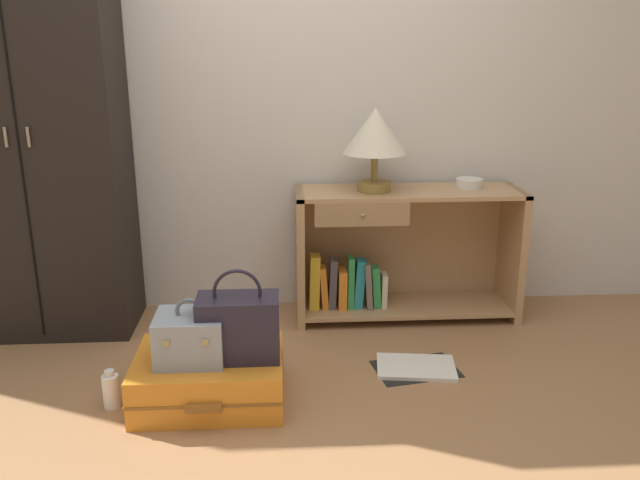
{
  "coord_description": "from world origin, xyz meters",
  "views": [
    {
      "loc": [
        0.07,
        -2.05,
        1.44
      ],
      "look_at": [
        0.25,
        0.87,
        0.55
      ],
      "focal_mm": 36.54,
      "sensor_mm": 36.0,
      "label": 1
    }
  ],
  "objects_px": {
    "bookshelf": "(396,253)",
    "open_book_on_floor": "(416,368)",
    "train_case": "(190,337)",
    "wardrobe": "(36,130)",
    "suitcase_large": "(210,377)",
    "handbag": "(239,326)",
    "bottle": "(111,390)",
    "bowl": "(469,183)",
    "table_lamp": "(375,134)"
  },
  "relations": [
    {
      "from": "wardrobe",
      "to": "suitcase_large",
      "type": "bearing_deg",
      "value": -42.62
    },
    {
      "from": "train_case",
      "to": "handbag",
      "type": "distance_m",
      "value": 0.2
    },
    {
      "from": "bookshelf",
      "to": "handbag",
      "type": "bearing_deg",
      "value": -132.18
    },
    {
      "from": "bookshelf",
      "to": "open_book_on_floor",
      "type": "height_order",
      "value": "bookshelf"
    },
    {
      "from": "bowl",
      "to": "table_lamp",
      "type": "bearing_deg",
      "value": -173.93
    },
    {
      "from": "suitcase_large",
      "to": "handbag",
      "type": "relative_size",
      "value": 1.61
    },
    {
      "from": "bookshelf",
      "to": "table_lamp",
      "type": "relative_size",
      "value": 2.79
    },
    {
      "from": "wardrobe",
      "to": "bottle",
      "type": "distance_m",
      "value": 1.36
    },
    {
      "from": "handbag",
      "to": "bookshelf",
      "type": "bearing_deg",
      "value": 47.82
    },
    {
      "from": "open_book_on_floor",
      "to": "suitcase_large",
      "type": "bearing_deg",
      "value": -167.44
    },
    {
      "from": "train_case",
      "to": "open_book_on_floor",
      "type": "relative_size",
      "value": 0.66
    },
    {
      "from": "bowl",
      "to": "train_case",
      "type": "distance_m",
      "value": 1.7
    },
    {
      "from": "suitcase_large",
      "to": "bookshelf",
      "type": "bearing_deg",
      "value": 42.68
    },
    {
      "from": "bookshelf",
      "to": "bottle",
      "type": "height_order",
      "value": "bookshelf"
    },
    {
      "from": "bookshelf",
      "to": "handbag",
      "type": "relative_size",
      "value": 3.11
    },
    {
      "from": "bookshelf",
      "to": "bottle",
      "type": "xyz_separation_m",
      "value": [
        -1.33,
        -0.89,
        -0.27
      ]
    },
    {
      "from": "bowl",
      "to": "train_case",
      "type": "relative_size",
      "value": 0.51
    },
    {
      "from": "bowl",
      "to": "train_case",
      "type": "height_order",
      "value": "bowl"
    },
    {
      "from": "bowl",
      "to": "train_case",
      "type": "xyz_separation_m",
      "value": [
        -1.37,
        -0.91,
        -0.42
      ]
    },
    {
      "from": "bookshelf",
      "to": "open_book_on_floor",
      "type": "xyz_separation_m",
      "value": [
        -0.01,
        -0.65,
        -0.34
      ]
    },
    {
      "from": "wardrobe",
      "to": "suitcase_large",
      "type": "xyz_separation_m",
      "value": [
        0.87,
        -0.81,
        -0.93
      ]
    },
    {
      "from": "wardrobe",
      "to": "bookshelf",
      "type": "xyz_separation_m",
      "value": [
        1.8,
        0.05,
        -0.68
      ]
    },
    {
      "from": "train_case",
      "to": "handbag",
      "type": "height_order",
      "value": "handbag"
    },
    {
      "from": "table_lamp",
      "to": "train_case",
      "type": "distance_m",
      "value": 1.39
    },
    {
      "from": "bookshelf",
      "to": "open_book_on_floor",
      "type": "relative_size",
      "value": 2.89
    },
    {
      "from": "wardrobe",
      "to": "train_case",
      "type": "distance_m",
      "value": 1.37
    },
    {
      "from": "bowl",
      "to": "open_book_on_floor",
      "type": "xyz_separation_m",
      "value": [
        -0.39,
        -0.67,
        -0.72
      ]
    },
    {
      "from": "table_lamp",
      "to": "suitcase_large",
      "type": "height_order",
      "value": "table_lamp"
    },
    {
      "from": "wardrobe",
      "to": "bowl",
      "type": "relative_size",
      "value": 14.84
    },
    {
      "from": "table_lamp",
      "to": "train_case",
      "type": "bearing_deg",
      "value": -135.15
    },
    {
      "from": "open_book_on_floor",
      "to": "train_case",
      "type": "bearing_deg",
      "value": -166.42
    },
    {
      "from": "train_case",
      "to": "bowl",
      "type": "bearing_deg",
      "value": 33.44
    },
    {
      "from": "bowl",
      "to": "suitcase_large",
      "type": "bearing_deg",
      "value": -146.25
    },
    {
      "from": "wardrobe",
      "to": "bookshelf",
      "type": "bearing_deg",
      "value": 1.58
    },
    {
      "from": "table_lamp",
      "to": "open_book_on_floor",
      "type": "distance_m",
      "value": 1.17
    },
    {
      "from": "wardrobe",
      "to": "handbag",
      "type": "distance_m",
      "value": 1.47
    },
    {
      "from": "wardrobe",
      "to": "handbag",
      "type": "height_order",
      "value": "wardrobe"
    },
    {
      "from": "wardrobe",
      "to": "open_book_on_floor",
      "type": "distance_m",
      "value": 2.15
    },
    {
      "from": "handbag",
      "to": "table_lamp",
      "type": "bearing_deg",
      "value": 51.92
    },
    {
      "from": "train_case",
      "to": "wardrobe",
      "type": "bearing_deg",
      "value": 134.02
    },
    {
      "from": "train_case",
      "to": "open_book_on_floor",
      "type": "distance_m",
      "value": 1.05
    },
    {
      "from": "bookshelf",
      "to": "table_lamp",
      "type": "distance_m",
      "value": 0.66
    },
    {
      "from": "bookshelf",
      "to": "suitcase_large",
      "type": "distance_m",
      "value": 1.29
    },
    {
      "from": "table_lamp",
      "to": "suitcase_large",
      "type": "relative_size",
      "value": 0.69
    },
    {
      "from": "bottle",
      "to": "table_lamp",
      "type": "bearing_deg",
      "value": 35.65
    },
    {
      "from": "table_lamp",
      "to": "train_case",
      "type": "height_order",
      "value": "table_lamp"
    },
    {
      "from": "wardrobe",
      "to": "table_lamp",
      "type": "xyz_separation_m",
      "value": [
        1.67,
        0.01,
        -0.03
      ]
    },
    {
      "from": "bookshelf",
      "to": "bowl",
      "type": "xyz_separation_m",
      "value": [
        0.38,
        0.02,
        0.38
      ]
    },
    {
      "from": "bookshelf",
      "to": "train_case",
      "type": "distance_m",
      "value": 1.33
    },
    {
      "from": "train_case",
      "to": "open_book_on_floor",
      "type": "xyz_separation_m",
      "value": [
        0.98,
        0.24,
        -0.3
      ]
    }
  ]
}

